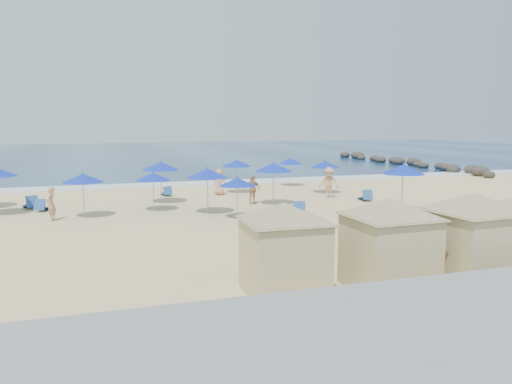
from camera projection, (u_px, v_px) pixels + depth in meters
ground at (273, 223)px, 22.89m from camera, size 160.00×160.00×0.00m
ocean at (148, 153)px, 74.68m from camera, size 160.00×80.00×0.06m
surf_line at (203, 183)px, 37.48m from camera, size 160.00×2.50×0.08m
seawall at (501, 317)px, 10.08m from camera, size 160.00×6.10×1.22m
rock_jetty at (404, 162)px, 53.65m from camera, size 2.56×26.66×0.96m
trash_bin at (380, 225)px, 20.26m from camera, size 1.17×1.17×0.89m
cabana_0 at (284, 237)px, 13.16m from camera, size 4.35×4.35×2.73m
cabana_1 at (390, 232)px, 13.51m from camera, size 4.45×4.45×2.79m
cabana_2 at (473, 227)px, 13.96m from camera, size 4.57×4.57×2.88m
umbrella_1 at (83, 178)px, 23.86m from camera, size 1.95×1.95×2.22m
umbrella_3 at (153, 177)px, 25.70m from camera, size 1.82×1.82×2.07m
umbrella_4 at (161, 166)px, 28.19m from camera, size 2.15×2.15×2.44m
umbrella_5 at (207, 173)px, 24.87m from camera, size 2.08×2.08×2.36m
umbrella_6 at (237, 182)px, 23.53m from camera, size 1.80×1.80×2.05m
umbrella_7 at (237, 163)px, 32.27m from camera, size 1.97×1.97×2.24m
umbrella_8 at (273, 167)px, 27.58m from camera, size 2.13×2.13×2.42m
umbrella_9 at (290, 161)px, 35.87m from camera, size 1.82×1.82×2.08m
umbrella_10 at (325, 164)px, 32.04m from camera, size 1.92×1.92×2.18m
umbrella_11 at (403, 169)px, 25.31m from camera, size 2.23×2.23×2.54m
beach_chair_0 at (31, 204)px, 26.56m from camera, size 1.00×1.48×0.75m
beach_chair_1 at (43, 207)px, 25.87m from camera, size 0.95×1.34×0.68m
beach_chair_2 at (167, 192)px, 31.22m from camera, size 0.63×1.21×0.64m
beach_chair_3 at (291, 214)px, 23.48m from camera, size 0.89×1.49×0.77m
beach_chair_4 at (299, 209)px, 24.98m from camera, size 1.04×1.41×0.71m
beach_chair_5 at (366, 197)px, 29.27m from camera, size 0.82×1.36×0.70m
beachgoer_0 at (51, 204)px, 23.21m from camera, size 0.51×0.66×1.61m
beachgoer_1 at (252, 189)px, 28.07m from camera, size 1.05×0.64×1.66m
beachgoer_2 at (329, 183)px, 30.23m from camera, size 1.40×1.25×1.88m
beachgoer_3 at (219, 182)px, 31.53m from camera, size 0.98×0.88×1.68m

